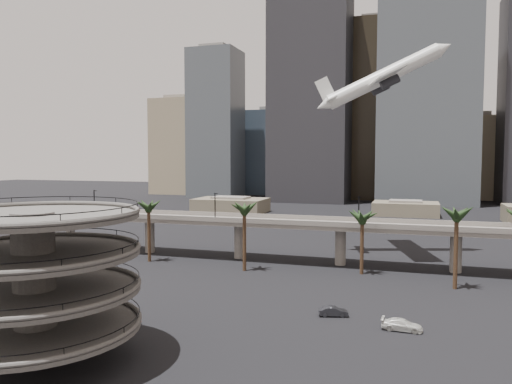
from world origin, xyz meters
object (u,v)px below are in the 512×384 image
(car_a, at_px, (128,318))
(airborne_jet, at_px, (383,78))
(car_c, at_px, (402,325))
(car_b, at_px, (333,311))
(parking_ramp, at_px, (34,272))
(overpass, at_px, (288,227))

(car_a, bearing_deg, airborne_jet, -6.81)
(car_a, height_order, car_c, car_c)
(car_b, bearing_deg, car_a, 97.80)
(car_b, bearing_deg, car_c, -123.93)
(parking_ramp, relative_size, car_b, 5.42)
(overpass, bearing_deg, car_c, -56.69)
(parking_ramp, bearing_deg, car_a, 80.96)
(overpass, height_order, car_a, overpass)
(airborne_jet, relative_size, car_b, 7.47)
(parking_ramp, distance_m, car_c, 44.24)
(overpass, relative_size, airborne_jet, 4.25)
(car_a, bearing_deg, car_b, -47.59)
(car_b, distance_m, car_c, 9.69)
(airborne_jet, xyz_separation_m, car_b, (-3.02, -48.40, -39.09))
(airborne_jet, height_order, car_a, airborne_jet)
(car_c, bearing_deg, car_b, 74.15)
(airborne_jet, xyz_separation_m, car_c, (6.19, -51.43, -39.02))
(car_b, relative_size, car_c, 0.81)
(overpass, bearing_deg, car_b, -66.14)
(parking_ramp, height_order, car_a, parking_ramp)
(parking_ramp, relative_size, overpass, 0.17)
(car_a, relative_size, car_b, 0.99)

